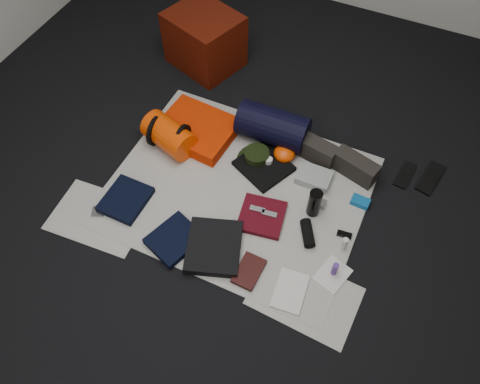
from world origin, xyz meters
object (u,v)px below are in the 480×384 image
at_px(stuff_sack, 169,135).
at_px(paperback_book, 249,271).
at_px(navy_duffel, 273,126).
at_px(water_bottle, 314,203).
at_px(compact_camera, 318,203).
at_px(red_cabinet, 205,40).
at_px(sleeping_pad, 197,129).

distance_m(stuff_sack, paperback_book, 1.10).
bearing_deg(stuff_sack, paperback_book, -36.16).
bearing_deg(stuff_sack, navy_duffel, 30.00).
distance_m(navy_duffel, water_bottle, 0.65).
distance_m(water_bottle, compact_camera, 0.11).
bearing_deg(red_cabinet, paperback_book, -36.33).
xyz_separation_m(stuff_sack, compact_camera, (1.09, -0.04, -0.08)).
distance_m(navy_duffel, compact_camera, 0.63).
distance_m(navy_duffel, paperback_book, 1.04).
relative_size(compact_camera, paperback_book, 0.46).
bearing_deg(paperback_book, water_bottle, 72.57).
distance_m(stuff_sack, water_bottle, 1.08).
relative_size(water_bottle, compact_camera, 2.15).
bearing_deg(navy_duffel, water_bottle, -45.45).
bearing_deg(compact_camera, red_cabinet, 142.73).
distance_m(water_bottle, paperback_book, 0.58).
relative_size(red_cabinet, water_bottle, 2.50).
relative_size(sleeping_pad, paperback_book, 2.44).
bearing_deg(paperback_book, navy_duffel, 107.39).
xyz_separation_m(sleeping_pad, compact_camera, (0.97, -0.21, -0.03)).
xyz_separation_m(navy_duffel, paperback_book, (0.27, -1.00, -0.11)).
distance_m(red_cabinet, stuff_sack, 0.91).
xyz_separation_m(navy_duffel, compact_camera, (0.48, -0.39, -0.11)).
xyz_separation_m(navy_duffel, water_bottle, (0.47, -0.45, -0.02)).
bearing_deg(water_bottle, compact_camera, 78.54).
distance_m(red_cabinet, paperback_book, 1.87).
relative_size(stuff_sack, paperback_book, 1.70).
bearing_deg(navy_duffel, compact_camera, -40.15).
bearing_deg(sleeping_pad, paperback_book, -46.89).
bearing_deg(water_bottle, navy_duffel, 135.67).
relative_size(sleeping_pad, navy_duffel, 1.06).
bearing_deg(sleeping_pad, navy_duffel, 20.00).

